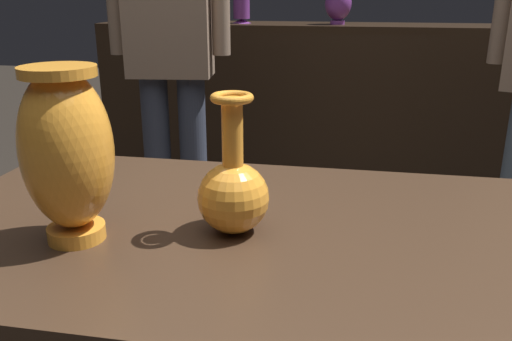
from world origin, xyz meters
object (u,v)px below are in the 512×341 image
object	(u,v)px
vase_centerpiece	(233,190)
vase_tall_behind	(67,150)
visitor_near_left	(169,32)
shelf_vase_center	(338,3)

from	to	relation	value
vase_centerpiece	vase_tall_behind	xyz separation A→B (m)	(-0.23, -0.07, 0.07)
visitor_near_left	shelf_vase_center	bearing A→B (deg)	-129.54
vase_tall_behind	visitor_near_left	bearing A→B (deg)	102.88
shelf_vase_center	visitor_near_left	size ratio (longest dim) A/B	0.11
vase_tall_behind	shelf_vase_center	size ratio (longest dim) A/B	1.39
vase_tall_behind	shelf_vase_center	bearing A→B (deg)	82.47
vase_tall_behind	shelf_vase_center	distance (m)	2.29
vase_centerpiece	vase_tall_behind	bearing A→B (deg)	-162.65
vase_tall_behind	shelf_vase_center	xyz separation A→B (m)	(0.30, 2.27, 0.15)
vase_centerpiece	visitor_near_left	world-z (taller)	visitor_near_left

